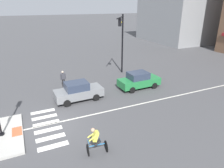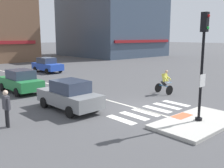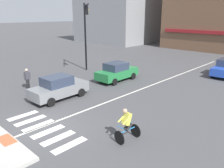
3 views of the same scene
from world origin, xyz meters
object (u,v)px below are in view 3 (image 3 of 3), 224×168
at_px(car_green_westbound_far, 117,72).
at_px(traffic_light_mast, 86,28).
at_px(car_grey_westbound_near, 59,88).
at_px(pedestrian_at_curb_left, 27,77).
at_px(cyclist, 127,124).

bearing_deg(car_green_westbound_far, traffic_light_mast, 175.43).
bearing_deg(traffic_light_mast, car_grey_westbound_near, -54.38).
distance_m(car_green_westbound_far, pedestrian_at_curb_left, 7.51).
bearing_deg(cyclist, car_green_westbound_far, 135.14).
distance_m(traffic_light_mast, car_grey_westbound_near, 8.79).
distance_m(car_green_westbound_far, car_grey_westbound_near, 6.18).
bearing_deg(car_green_westbound_far, car_grey_westbound_near, -88.60).
xyz_separation_m(traffic_light_mast, cyclist, (11.79, -7.58, -3.49)).
bearing_deg(car_green_westbound_far, cyclist, -44.86).
bearing_deg(car_grey_westbound_near, car_green_westbound_far, 91.40).
bearing_deg(pedestrian_at_curb_left, traffic_light_mast, 99.07).
bearing_deg(car_grey_westbound_near, pedestrian_at_curb_left, -171.69).
bearing_deg(traffic_light_mast, cyclist, -32.75).
distance_m(traffic_light_mast, car_green_westbound_far, 5.77).
xyz_separation_m(traffic_light_mast, car_grey_westbound_near, (4.68, -6.54, -3.55)).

